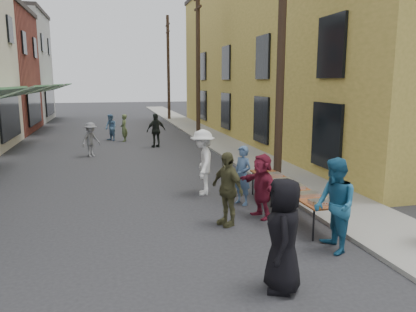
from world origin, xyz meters
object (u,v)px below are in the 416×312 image
utility_pole_mid (198,63)px  catering_tray_sausage (321,202)px  guest_front_a (283,235)px  serving_table (289,187)px  utility_pole_near (281,46)px  utility_pole_far (168,69)px  guest_front_c (335,206)px

utility_pole_mid → catering_tray_sausage: utility_pole_mid is taller
catering_tray_sausage → guest_front_a: 2.69m
catering_tray_sausage → utility_pole_mid: bearing=86.9°
serving_table → utility_pole_near: bearing=72.1°
utility_pole_mid → serving_table: (-0.90, -14.78, -3.79)m
utility_pole_far → guest_front_a: bearing=-95.1°
utility_pole_mid → guest_front_c: 17.62m
utility_pole_near → utility_pole_mid: 12.00m
utility_pole_near → utility_pole_far: same height
utility_pole_near → catering_tray_sausage: bearing=-101.4°
utility_pole_mid → utility_pole_far: (0.00, 12.00, 0.00)m
utility_pole_mid → guest_front_c: bearing=-93.5°
utility_pole_near → utility_pole_far: bearing=90.0°
utility_pole_far → guest_front_c: size_ratio=4.68×
utility_pole_mid → catering_tray_sausage: 16.87m
guest_front_a → utility_pole_near: bearing=178.9°
utility_pole_far → catering_tray_sausage: bearing=-91.8°
serving_table → guest_front_a: size_ratio=2.11×
utility_pole_near → utility_pole_mid: size_ratio=1.00×
utility_pole_mid → guest_front_c: size_ratio=4.68×
serving_table → catering_tray_sausage: bearing=-90.0°
utility_pole_near → guest_front_c: size_ratio=4.68×
utility_pole_near → serving_table: utility_pole_near is taller
utility_pole_near → guest_front_c: 6.40m
utility_pole_mid → serving_table: bearing=-93.5°
catering_tray_sausage → guest_front_a: (-1.80, -1.99, 0.16)m
utility_pole_near → catering_tray_sausage: 5.85m
utility_pole_near → utility_pole_mid: same height
utility_pole_far → guest_front_a: size_ratio=4.74×
serving_table → catering_tray_sausage: 1.65m
utility_pole_mid → guest_front_a: size_ratio=4.74×
utility_pole_mid → serving_table: size_ratio=2.25×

